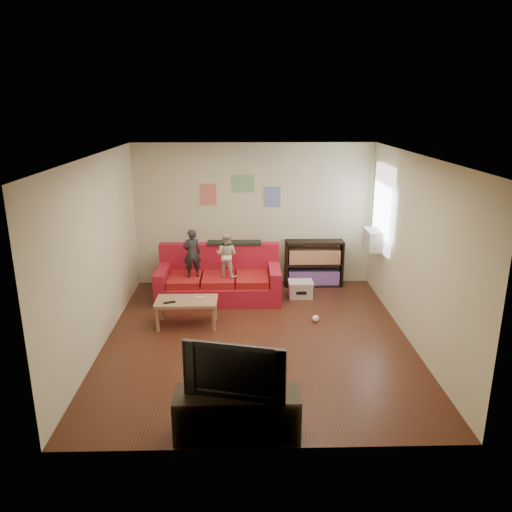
{
  "coord_description": "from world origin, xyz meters",
  "views": [
    {
      "loc": [
        -0.19,
        -6.79,
        3.36
      ],
      "look_at": [
        0.0,
        0.8,
        1.05
      ],
      "focal_mm": 35.0,
      "sensor_mm": 36.0,
      "label": 1
    }
  ],
  "objects_px": {
    "child_a": "(192,253)",
    "coffee_table": "(187,304)",
    "child_b": "(227,255)",
    "television": "(237,367)",
    "sofa": "(219,280)",
    "file_box": "(300,289)",
    "bookshelf": "(314,266)",
    "tv_stand": "(237,413)"
  },
  "relations": [
    {
      "from": "file_box",
      "to": "child_a",
      "type": "bearing_deg",
      "value": -175.65
    },
    {
      "from": "sofa",
      "to": "tv_stand",
      "type": "relative_size",
      "value": 1.66
    },
    {
      "from": "tv_stand",
      "to": "television",
      "type": "xyz_separation_m",
      "value": [
        -0.0,
        0.0,
        0.55
      ]
    },
    {
      "from": "television",
      "to": "child_a",
      "type": "bearing_deg",
      "value": 116.08
    },
    {
      "from": "coffee_table",
      "to": "tv_stand",
      "type": "bearing_deg",
      "value": -73.36
    },
    {
      "from": "child_b",
      "to": "television",
      "type": "distance_m",
      "value": 3.78
    },
    {
      "from": "sofa",
      "to": "television",
      "type": "height_order",
      "value": "television"
    },
    {
      "from": "sofa",
      "to": "child_a",
      "type": "distance_m",
      "value": 0.74
    },
    {
      "from": "child_a",
      "to": "coffee_table",
      "type": "distance_m",
      "value": 1.14
    },
    {
      "from": "file_box",
      "to": "television",
      "type": "distance_m",
      "value": 4.12
    },
    {
      "from": "child_a",
      "to": "file_box",
      "type": "bearing_deg",
      "value": 168.38
    },
    {
      "from": "file_box",
      "to": "tv_stand",
      "type": "distance_m",
      "value": 4.07
    },
    {
      "from": "child_b",
      "to": "tv_stand",
      "type": "relative_size",
      "value": 0.6
    },
    {
      "from": "file_box",
      "to": "television",
      "type": "xyz_separation_m",
      "value": [
        -1.1,
        -3.92,
        0.64
      ]
    },
    {
      "from": "coffee_table",
      "to": "file_box",
      "type": "relative_size",
      "value": 2.19
    },
    {
      "from": "child_a",
      "to": "television",
      "type": "relative_size",
      "value": 0.81
    },
    {
      "from": "sofa",
      "to": "tv_stand",
      "type": "distance_m",
      "value": 3.96
    },
    {
      "from": "child_b",
      "to": "television",
      "type": "bearing_deg",
      "value": 116.84
    },
    {
      "from": "child_a",
      "to": "child_b",
      "type": "bearing_deg",
      "value": 164.03
    },
    {
      "from": "child_a",
      "to": "tv_stand",
      "type": "height_order",
      "value": "child_a"
    },
    {
      "from": "child_b",
      "to": "bookshelf",
      "type": "bearing_deg",
      "value": -131.09
    },
    {
      "from": "tv_stand",
      "to": "television",
      "type": "distance_m",
      "value": 0.55
    },
    {
      "from": "sofa",
      "to": "file_box",
      "type": "bearing_deg",
      "value": -1.11
    },
    {
      "from": "sofa",
      "to": "child_a",
      "type": "bearing_deg",
      "value": -158.88
    },
    {
      "from": "child_b",
      "to": "bookshelf",
      "type": "relative_size",
      "value": 0.72
    },
    {
      "from": "coffee_table",
      "to": "child_b",
      "type": "bearing_deg",
      "value": 59.37
    },
    {
      "from": "sofa",
      "to": "coffee_table",
      "type": "height_order",
      "value": "sofa"
    },
    {
      "from": "child_a",
      "to": "coffee_table",
      "type": "relative_size",
      "value": 0.9
    },
    {
      "from": "sofa",
      "to": "coffee_table",
      "type": "bearing_deg",
      "value": -110.9
    },
    {
      "from": "sofa",
      "to": "file_box",
      "type": "xyz_separation_m",
      "value": [
        1.47,
        -0.03,
        -0.17
      ]
    },
    {
      "from": "child_a",
      "to": "television",
      "type": "height_order",
      "value": "child_a"
    },
    {
      "from": "child_b",
      "to": "file_box",
      "type": "xyz_separation_m",
      "value": [
        1.32,
        0.15,
        -0.7
      ]
    },
    {
      "from": "sofa",
      "to": "child_b",
      "type": "distance_m",
      "value": 0.58
    },
    {
      "from": "child_b",
      "to": "tv_stand",
      "type": "bearing_deg",
      "value": 116.84
    },
    {
      "from": "coffee_table",
      "to": "television",
      "type": "height_order",
      "value": "television"
    },
    {
      "from": "coffee_table",
      "to": "file_box",
      "type": "xyz_separation_m",
      "value": [
        1.93,
        1.17,
        -0.22
      ]
    },
    {
      "from": "tv_stand",
      "to": "child_a",
      "type": "bearing_deg",
      "value": 102.24
    },
    {
      "from": "coffee_table",
      "to": "television",
      "type": "xyz_separation_m",
      "value": [
        0.82,
        -2.75,
        0.43
      ]
    },
    {
      "from": "bookshelf",
      "to": "child_a",
      "type": "bearing_deg",
      "value": -160.83
    },
    {
      "from": "bookshelf",
      "to": "television",
      "type": "distance_m",
      "value": 4.79
    },
    {
      "from": "child_b",
      "to": "sofa",
      "type": "bearing_deg",
      "value": -26.26
    },
    {
      "from": "coffee_table",
      "to": "child_a",
      "type": "bearing_deg",
      "value": 89.77
    }
  ]
}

